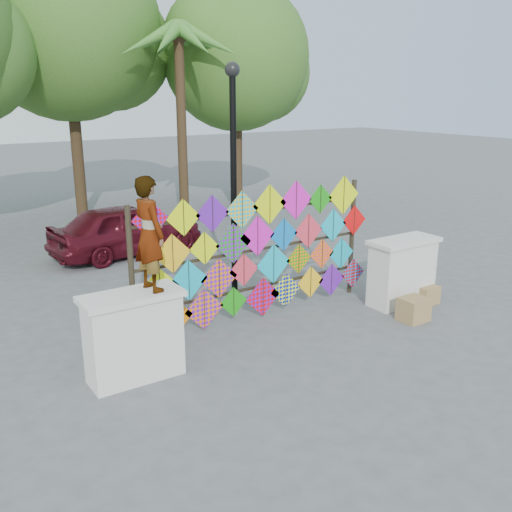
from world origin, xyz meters
The scene contains 12 objects.
ground centered at (0.00, 0.00, 0.00)m, with size 80.00×80.00×0.00m, color slate.
parapet_left centered at (-2.70, -0.20, 0.65)m, with size 1.40×0.65×1.28m.
parapet_right centered at (2.70, -0.20, 0.65)m, with size 1.40×0.65×1.28m.
kite_rack centered at (0.08, 0.73, 1.22)m, with size 4.89×0.24×2.42m.
tree_mid centered at (0.11, 11.03, 5.77)m, with size 6.30×5.60×8.61m.
tree_east centered at (5.09, 9.53, 4.99)m, with size 5.40×4.80×7.42m.
palm_tree centered at (2.20, 8.00, 4.95)m, with size 3.62×3.62×5.83m.
vendor_woman centered at (-2.38, -0.20, 2.08)m, with size 0.58×0.38×1.60m, color #99999E.
sedan centered at (-0.41, 5.97, 0.65)m, with size 1.52×3.79×1.29m, color #4C0D17.
lamppost centered at (0.30, 2.00, 2.69)m, with size 0.28×0.28×4.46m.
cardboard_box_near centered at (2.24, -0.93, 0.21)m, with size 0.48×0.42×0.42m, color tan.
cardboard_box_far centered at (3.11, -0.47, 0.18)m, with size 0.42×0.38×0.35m, color tan.
Camera 1 is at (-5.33, -7.28, 3.96)m, focal length 40.00 mm.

